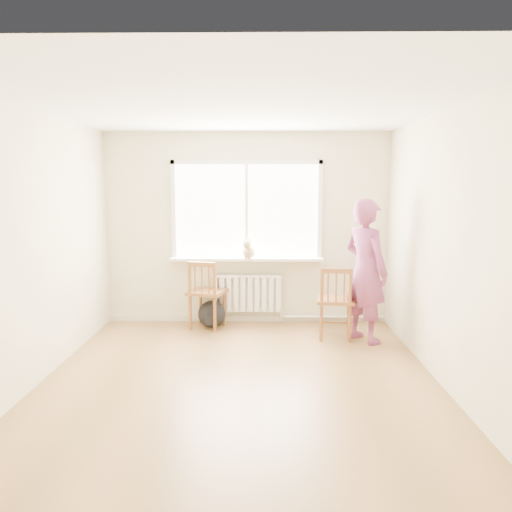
{
  "coord_description": "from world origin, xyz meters",
  "views": [
    {
      "loc": [
        0.24,
        -4.81,
        1.96
      ],
      "look_at": [
        0.15,
        1.2,
        1.11
      ],
      "focal_mm": 35.0,
      "sensor_mm": 36.0,
      "label": 1
    }
  ],
  "objects_px": {
    "cat": "(249,250)",
    "backpack": "(212,314)",
    "chair_right": "(336,303)",
    "person": "(366,271)",
    "chair_left": "(206,294)"
  },
  "relations": [
    {
      "from": "cat",
      "to": "person",
      "type": "bearing_deg",
      "value": -17.66
    },
    {
      "from": "chair_right",
      "to": "person",
      "type": "xyz_separation_m",
      "value": [
        0.36,
        -0.07,
        0.43
      ]
    },
    {
      "from": "backpack",
      "to": "cat",
      "type": "bearing_deg",
      "value": 16.43
    },
    {
      "from": "person",
      "to": "cat",
      "type": "xyz_separation_m",
      "value": [
        -1.48,
        0.71,
        0.17
      ]
    },
    {
      "from": "chair_left",
      "to": "chair_right",
      "type": "relative_size",
      "value": 1.01
    },
    {
      "from": "chair_right",
      "to": "cat",
      "type": "distance_m",
      "value": 1.43
    },
    {
      "from": "chair_right",
      "to": "cat",
      "type": "bearing_deg",
      "value": -22.41
    },
    {
      "from": "person",
      "to": "cat",
      "type": "height_order",
      "value": "person"
    },
    {
      "from": "cat",
      "to": "backpack",
      "type": "bearing_deg",
      "value": -155.7
    },
    {
      "from": "chair_left",
      "to": "backpack",
      "type": "xyz_separation_m",
      "value": [
        0.07,
        0.05,
        -0.29
      ]
    },
    {
      "from": "cat",
      "to": "backpack",
      "type": "height_order",
      "value": "cat"
    },
    {
      "from": "chair_left",
      "to": "person",
      "type": "relative_size",
      "value": 0.53
    },
    {
      "from": "chair_left",
      "to": "backpack",
      "type": "relative_size",
      "value": 2.48
    },
    {
      "from": "chair_right",
      "to": "backpack",
      "type": "bearing_deg",
      "value": -9.47
    },
    {
      "from": "chair_right",
      "to": "cat",
      "type": "xyz_separation_m",
      "value": [
        -1.13,
        0.64,
        0.6
      ]
    }
  ]
}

